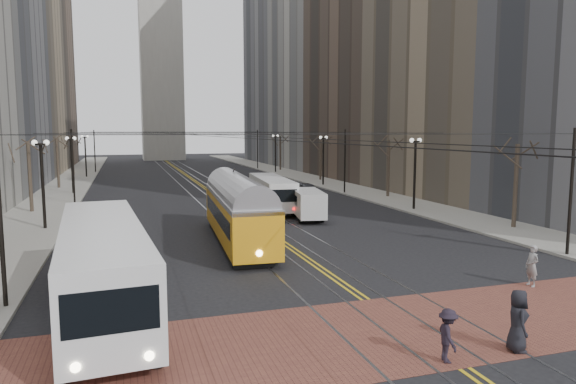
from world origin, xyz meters
TOP-DOWN VIEW (x-y plane):
  - ground at (0.00, 0.00)m, footprint 260.00×260.00m
  - sidewalk_left at (-15.00, 45.00)m, footprint 5.00×140.00m
  - sidewalk_right at (15.00, 45.00)m, footprint 5.00×140.00m
  - crosswalk_band at (0.00, -4.00)m, footprint 25.00×6.00m
  - streetcar_rails at (0.00, 45.00)m, footprint 4.80×130.00m
  - centre_lines at (0.00, 45.00)m, footprint 0.42×130.00m
  - building_left_far at (-25.50, 86.00)m, footprint 16.00×20.00m
  - building_right_mid at (25.50, 46.00)m, footprint 16.00×20.00m
  - building_right_midfar at (27.50, 66.00)m, footprint 20.00×20.00m
  - building_right_far at (25.50, 86.00)m, footprint 16.00×20.00m
  - lamp_posts at (-0.00, 28.75)m, footprint 27.60×57.20m
  - street_trees at (0.00, 35.25)m, footprint 31.68×53.28m
  - trolley_wires at (0.00, 34.83)m, footprint 25.96×120.00m
  - transit_bus at (-9.50, 0.74)m, footprint 3.52×12.87m
  - streetcar at (-2.50, 10.48)m, footprint 3.25×13.13m
  - rear_bus at (2.82, 22.06)m, footprint 3.12×10.32m
  - cargo_van at (4.00, 16.49)m, footprint 2.67×5.09m
  - sedan_grey at (8.24, 28.41)m, footprint 1.89×4.30m
  - sedan_silver at (7.09, 39.81)m, footprint 1.54×4.38m
  - pedestrian_a at (2.16, -6.50)m, footprint 0.89×1.05m
  - pedestrian_b at (7.36, -1.50)m, footprint 0.42×0.64m
  - pedestrian_d at (-0.21, -6.50)m, footprint 0.80×1.09m

SIDE VIEW (x-z plane):
  - ground at x=0.00m, z-range 0.00..0.00m
  - streetcar_rails at x=0.00m, z-range 0.00..0.01m
  - crosswalk_band at x=0.00m, z-range 0.00..0.01m
  - centre_lines at x=0.00m, z-range 0.01..0.01m
  - sidewalk_left at x=-15.00m, z-range 0.00..0.15m
  - sidewalk_right at x=15.00m, z-range 0.00..0.15m
  - sedan_grey at x=8.24m, z-range 0.00..1.44m
  - sedan_silver at x=7.09m, z-range 0.00..1.44m
  - pedestrian_d at x=-0.21m, z-range 0.01..1.53m
  - pedestrian_b at x=7.36m, z-range 0.01..1.74m
  - pedestrian_a at x=2.16m, z-range 0.01..1.85m
  - cargo_van at x=4.00m, z-range 0.00..2.14m
  - rear_bus at x=2.82m, z-range 0.00..2.65m
  - streetcar at x=-2.50m, z-range 0.00..3.07m
  - transit_bus at x=-9.50m, z-range 0.00..3.18m
  - street_trees at x=0.00m, z-range 0.00..5.60m
  - lamp_posts at x=0.00m, z-range 0.00..5.60m
  - trolley_wires at x=0.00m, z-range 0.47..7.07m
  - building_right_mid at x=25.50m, z-range 0.00..34.00m
  - building_left_far at x=-25.50m, z-range 0.00..40.00m
  - building_right_far at x=25.50m, z-range 0.00..40.00m
  - building_right_midfar at x=27.50m, z-range 0.00..52.00m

